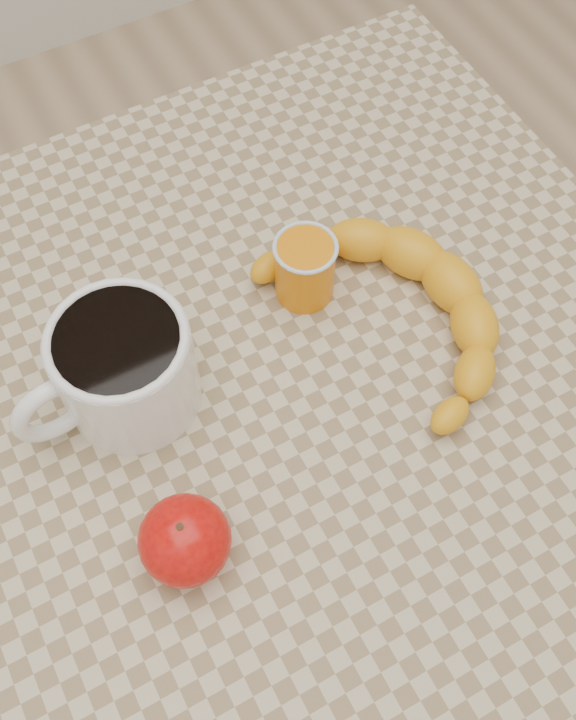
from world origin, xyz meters
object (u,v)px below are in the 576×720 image
orange_juice_glass (305,268)px  apple (185,540)px  banana (394,309)px  coffee_mug (122,367)px  table (288,409)px

orange_juice_glass → apple: orange_juice_glass is taller
banana → coffee_mug: bearing=162.9°
apple → banana: 0.30m
orange_juice_glass → apple: size_ratio=0.79×
orange_juice_glass → banana: orange_juice_glass is taller
coffee_mug → apple: (-0.02, -0.16, -0.02)m
orange_juice_glass → banana: size_ratio=0.22×
banana → apple: bearing=-164.2°
apple → orange_juice_glass: bearing=41.2°
table → banana: 0.16m
apple → banana: apple is taller
table → orange_juice_glass: size_ratio=10.80×
table → banana: (0.12, -0.00, 0.11)m
apple → coffee_mug: bearing=84.5°
coffee_mug → orange_juice_glass: (0.20, 0.03, -0.02)m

